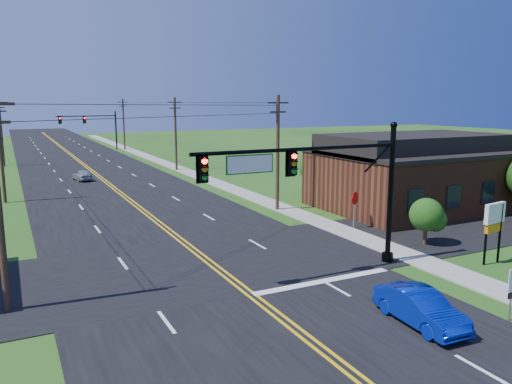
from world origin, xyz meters
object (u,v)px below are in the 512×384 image
blue_car (420,308)px  stop_sign (355,202)px  signal_mast_main (320,180)px  signal_mast_far (90,124)px  route_sign (512,286)px

blue_car → stop_sign: bearing=65.1°
signal_mast_main → blue_car: size_ratio=2.75×
signal_mast_main → stop_sign: 10.17m
signal_mast_main → stop_sign: signal_mast_main is taller
signal_mast_main → signal_mast_far: size_ratio=1.03×
blue_car → route_sign: size_ratio=1.65×
stop_sign → signal_mast_main: bearing=-162.8°
signal_mast_far → blue_car: size_ratio=2.67×
blue_car → route_sign: 3.76m
signal_mast_far → signal_mast_main: bearing=-90.1°
signal_mast_main → blue_car: (0.33, -6.54, -4.07)m
signal_mast_main → blue_car: bearing=-87.1°
signal_mast_main → route_sign: size_ratio=4.54×
route_sign → signal_mast_main: bearing=109.8°
route_sign → stop_sign: bearing=70.6°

